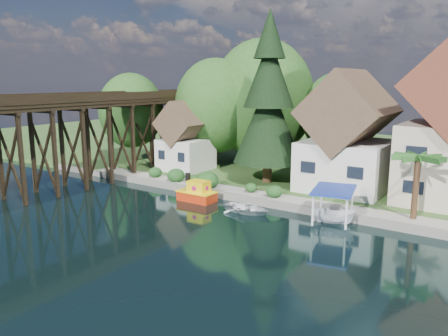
% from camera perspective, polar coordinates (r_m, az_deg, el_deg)
% --- Properties ---
extents(ground, '(140.00, 140.00, 0.00)m').
position_cam_1_polar(ground, '(32.52, -5.98, -7.54)').
color(ground, black).
rests_on(ground, ground).
extents(bank, '(140.00, 52.00, 0.50)m').
position_cam_1_polar(bank, '(61.65, 14.79, 1.47)').
color(bank, '#2E5321').
rests_on(bank, ground).
extents(seawall, '(60.00, 0.40, 0.62)m').
position_cam_1_polar(seawall, '(36.69, 6.98, -4.83)').
color(seawall, slate).
rests_on(seawall, ground).
extents(promenade, '(50.00, 2.60, 0.06)m').
position_cam_1_polar(promenade, '(36.95, 10.68, -4.48)').
color(promenade, gray).
rests_on(promenade, bank).
extents(trestle_bridge, '(4.12, 44.18, 9.30)m').
position_cam_1_polar(trestle_bridge, '(46.22, -17.29, 4.49)').
color(trestle_bridge, black).
rests_on(trestle_bridge, ground).
extents(house_left, '(7.64, 8.64, 11.02)m').
position_cam_1_polar(house_left, '(41.84, 15.87, 3.59)').
color(house_left, silver).
rests_on(house_left, bank).
extents(shed, '(5.09, 5.40, 7.85)m').
position_cam_1_polar(shed, '(49.40, -5.03, 3.60)').
color(shed, silver).
rests_on(shed, bank).
extents(bg_trees, '(49.90, 13.30, 10.57)m').
position_cam_1_polar(bg_trees, '(48.63, 11.24, 7.40)').
color(bg_trees, '#382314').
rests_on(bg_trees, bank).
extents(shrubs, '(15.76, 2.47, 1.70)m').
position_cam_1_polar(shrubs, '(41.92, -2.69, -1.40)').
color(shrubs, '#1C4218').
rests_on(shrubs, bank).
extents(conifer, '(6.75, 6.75, 16.63)m').
position_cam_1_polar(conifer, '(42.85, 5.85, 8.67)').
color(conifer, '#382314').
rests_on(conifer, bank).
extents(palm_tree, '(3.96, 3.96, 5.11)m').
position_cam_1_polar(palm_tree, '(34.06, 24.04, 1.01)').
color(palm_tree, '#382314').
rests_on(palm_tree, bank).
extents(tugboat, '(3.40, 1.88, 2.46)m').
position_cam_1_polar(tugboat, '(38.66, -3.51, -3.26)').
color(tugboat, red).
rests_on(tugboat, ground).
extents(boat_white_a, '(3.94, 2.82, 0.82)m').
position_cam_1_polar(boat_white_a, '(35.50, 2.99, -5.16)').
color(boat_white_a, silver).
rests_on(boat_white_a, ground).
extents(boat_canopy, '(3.65, 4.65, 2.67)m').
position_cam_1_polar(boat_canopy, '(33.56, 14.04, -5.17)').
color(boat_canopy, white).
rests_on(boat_canopy, ground).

